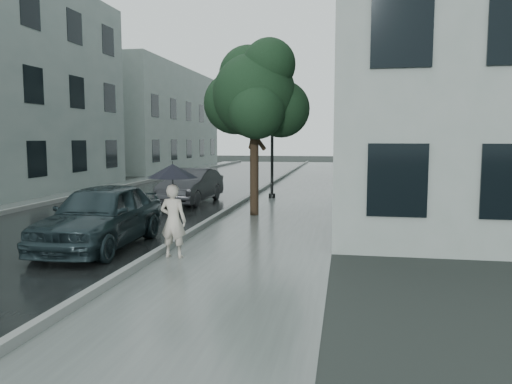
% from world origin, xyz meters
% --- Properties ---
extents(ground, '(120.00, 120.00, 0.00)m').
position_xyz_m(ground, '(0.00, 0.00, 0.00)').
color(ground, black).
rests_on(ground, ground).
extents(sidewalk, '(3.50, 60.00, 0.01)m').
position_xyz_m(sidewalk, '(0.25, 12.00, 0.00)').
color(sidewalk, slate).
rests_on(sidewalk, ground).
extents(kerb_near, '(0.15, 60.00, 0.15)m').
position_xyz_m(kerb_near, '(-1.57, 12.00, 0.07)').
color(kerb_near, slate).
rests_on(kerb_near, ground).
extents(asphalt_road, '(6.85, 60.00, 0.00)m').
position_xyz_m(asphalt_road, '(-5.08, 12.00, 0.00)').
color(asphalt_road, black).
rests_on(asphalt_road, ground).
extents(kerb_far, '(0.15, 60.00, 0.15)m').
position_xyz_m(kerb_far, '(-8.57, 12.00, 0.07)').
color(kerb_far, slate).
rests_on(kerb_far, ground).
extents(sidewalk_far, '(1.70, 60.00, 0.01)m').
position_xyz_m(sidewalk_far, '(-9.50, 12.00, 0.00)').
color(sidewalk_far, '#4C5451').
rests_on(sidewalk_far, ground).
extents(building_near, '(7.02, 36.00, 9.00)m').
position_xyz_m(building_near, '(5.47, 19.50, 4.50)').
color(building_near, gray).
rests_on(building_near, ground).
extents(building_far_b, '(7.02, 18.00, 8.00)m').
position_xyz_m(building_far_b, '(-13.77, 30.00, 4.00)').
color(building_far_b, gray).
rests_on(building_far_b, ground).
extents(pedestrian, '(0.58, 0.41, 1.52)m').
position_xyz_m(pedestrian, '(-1.20, 0.62, 0.77)').
color(pedestrian, '#BCB5A5').
rests_on(pedestrian, sidewalk).
extents(umbrella, '(1.38, 1.38, 1.05)m').
position_xyz_m(umbrella, '(-1.21, 0.66, 1.79)').
color(umbrella, black).
rests_on(umbrella, ground).
extents(street_tree, '(3.44, 3.12, 5.50)m').
position_xyz_m(street_tree, '(-0.60, 6.66, 3.82)').
color(street_tree, '#332619').
rests_on(street_tree, ground).
extents(lamp_post, '(0.85, 0.34, 4.72)m').
position_xyz_m(lamp_post, '(-0.86, 11.10, 2.72)').
color(lamp_post, black).
rests_on(lamp_post, ground).
extents(car_near, '(1.82, 4.28, 1.44)m').
position_xyz_m(car_near, '(-3.13, 1.27, 0.73)').
color(car_near, '#1A282C').
rests_on(car_near, ground).
extents(car_far, '(1.57, 4.02, 1.30)m').
position_xyz_m(car_far, '(-3.50, 9.07, 0.66)').
color(car_far, '#25272B').
rests_on(car_far, ground).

